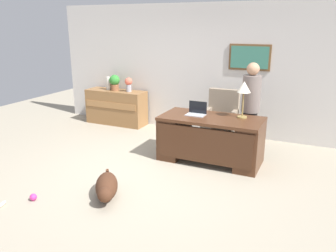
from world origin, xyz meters
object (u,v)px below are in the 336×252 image
Objects in this scene: dog_lying at (107,187)px; dog_toy_bone at (2,204)px; armchair at (221,120)px; laptop at (197,112)px; desk at (210,138)px; vase_empty at (108,83)px; person_standing at (250,108)px; dog_toy_ball at (33,197)px; vase_with_flowers at (129,84)px; desk_lamp at (244,89)px; credenza at (116,107)px; potted_plant at (115,82)px.

dog_lying is 4.16× the size of dog_toy_bone.
armchair is 2.94m from dog_lying.
laptop is at bearing -100.70° from armchair.
vase_empty is at bearing 156.18° from desk.
dog_toy_ball is (-2.23, -2.94, -0.80)m from person_standing.
laptop is at bearing -145.70° from person_standing.
dog_toy_ball is 0.54× the size of dog_toy_bone.
vase_with_flowers reaches higher than dog_toy_ball.
dog_lying is 2.30× the size of laptop.
dog_toy_bone is at bearing -122.33° from laptop.
desk_lamp reaches higher than dog_toy_bone.
armchair is 3.32× the size of vase_with_flowers.
credenza is 0.68m from vase_with_flowers.
armchair is 5.95× the size of dog_toy_bone.
dog_toy_bone is (0.95, -3.89, -0.92)m from vase_empty.
dog_toy_bone is at bearing -84.13° from vase_with_flowers.
desk_lamp is 3.55m from dog_toy_ball.
dog_toy_bone is (-1.98, -2.60, -0.40)m from desk.
vase_empty is at bearing 103.72° from dog_toy_bone.
vase_with_flowers is at bearing 149.82° from laptop.
dog_toy_bone is at bearing -117.41° from armchair.
dog_toy_ball is (1.03, -3.60, -0.95)m from potted_plant.
dog_toy_ball is at bearing -130.93° from desk_lamp.
person_standing reaches higher than dog_toy_bone.
person_standing is 3.51m from vase_empty.
desk_lamp is 1.69× the size of potted_plant.
vase_with_flowers reaches higher than vase_empty.
dog_lying is at bearing -56.57° from vase_empty.
dog_toy_bone is (-2.49, -3.22, -0.83)m from person_standing.
person_standing is 3.34m from potted_plant.
desk is at bearing -14.89° from laptop.
vase_empty is (-0.19, 0.00, 0.55)m from credenza.
desk is 2.90m from dog_toy_ball.
dog_lying is 3.55m from vase_with_flowers.
potted_plant reaches higher than vase_with_flowers.
vase_with_flowers is (-2.89, 0.67, 0.13)m from person_standing.
desk is 3.29m from dog_toy_bone.
armchair is at bearing 96.28° from desk.
credenza is 2.76m from laptop.
vase_empty is at bearing 123.43° from dog_lying.
potted_plant is 3.87m from dog_toy_ball.
dog_toy_ball is at bearing -126.58° from desk.
armchair is (-0.11, 1.00, 0.06)m from desk.
dog_lying is 1.21× the size of desk_lamp.
laptop is (0.58, 1.90, 0.68)m from dog_lying.
person_standing is 5.16× the size of laptop.
potted_plant reaches higher than laptop.
vase_with_flowers is at bearing 115.81° from dog_lying.
desk_lamp is at bearing 24.14° from desk.
desk is 2.04m from dog_lying.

